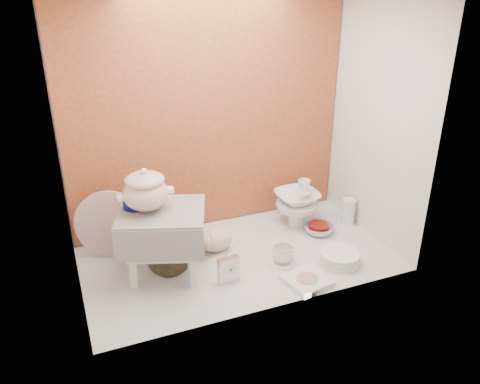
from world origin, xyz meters
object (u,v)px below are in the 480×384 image
object	(u,v)px
gold_rim_teacup	(283,254)
porcelain_tower	(297,203)
blue_white_vase	(138,234)
mantel_clock	(228,268)
plush_pig	(216,240)
dinner_plate_stack	(340,258)
crystal_bowl	(319,229)
soup_tureen	(145,189)
floral_platter	(110,224)
step_stool	(164,243)

from	to	relation	value
gold_rim_teacup	porcelain_tower	distance (m)	0.50
blue_white_vase	mantel_clock	distance (m)	0.62
blue_white_vase	plush_pig	world-z (taller)	blue_white_vase
plush_pig	dinner_plate_stack	xyz separation A→B (m)	(0.62, -0.40, -0.04)
crystal_bowl	porcelain_tower	world-z (taller)	porcelain_tower
soup_tureen	plush_pig	distance (m)	0.61
soup_tureen	plush_pig	bearing A→B (deg)	12.02
plush_pig	crystal_bowl	world-z (taller)	plush_pig
floral_platter	crystal_bowl	distance (m)	1.31
step_stool	gold_rim_teacup	world-z (taller)	step_stool
mantel_clock	gold_rim_teacup	bearing A→B (deg)	3.14
blue_white_vase	dinner_plate_stack	world-z (taller)	blue_white_vase
step_stool	blue_white_vase	xyz separation A→B (m)	(-0.10, 0.27, -0.07)
floral_platter	dinner_plate_stack	xyz separation A→B (m)	(1.21, -0.59, -0.17)
soup_tureen	blue_white_vase	size ratio (longest dim) A/B	1.08
soup_tureen	mantel_clock	bearing A→B (deg)	-33.29
step_stool	mantel_clock	xyz separation A→B (m)	(0.30, -0.21, -0.11)
dinner_plate_stack	porcelain_tower	bearing A→B (deg)	91.36
floral_platter	dinner_plate_stack	bearing A→B (deg)	-26.06
mantel_clock	plush_pig	world-z (taller)	mantel_clock
mantel_clock	porcelain_tower	world-z (taller)	porcelain_tower
dinner_plate_stack	step_stool	bearing A→B (deg)	163.65
porcelain_tower	gold_rim_teacup	bearing A→B (deg)	-126.84
floral_platter	soup_tureen	bearing A→B (deg)	-57.60
dinner_plate_stack	soup_tureen	bearing A→B (deg)	163.05
mantel_clock	blue_white_vase	bearing A→B (deg)	124.26
plush_pig	gold_rim_teacup	bearing A→B (deg)	-49.98
blue_white_vase	porcelain_tower	world-z (taller)	porcelain_tower
floral_platter	plush_pig	xyz separation A→B (m)	(0.59, -0.19, -0.13)
floral_platter	blue_white_vase	size ratio (longest dim) A/B	1.58
step_stool	porcelain_tower	xyz separation A→B (m)	(0.95, 0.24, -0.04)
blue_white_vase	plush_pig	distance (m)	0.47
plush_pig	gold_rim_teacup	xyz separation A→B (m)	(0.32, -0.28, -0.02)
crystal_bowl	soup_tureen	bearing A→B (deg)	-178.01
blue_white_vase	porcelain_tower	distance (m)	1.05
floral_platter	mantel_clock	world-z (taller)	floral_platter
mantel_clock	gold_rim_teacup	world-z (taller)	mantel_clock
dinner_plate_stack	floral_platter	bearing A→B (deg)	153.94
plush_pig	gold_rim_teacup	distance (m)	0.42
step_stool	plush_pig	world-z (taller)	step_stool
floral_platter	porcelain_tower	size ratio (longest dim) A/B	1.29
blue_white_vase	plush_pig	xyz separation A→B (m)	(0.44, -0.15, -0.06)
dinner_plate_stack	gold_rim_teacup	bearing A→B (deg)	157.46
step_stool	crystal_bowl	distance (m)	1.05
dinner_plate_stack	blue_white_vase	bearing A→B (deg)	152.53
blue_white_vase	crystal_bowl	world-z (taller)	blue_white_vase
porcelain_tower	dinner_plate_stack	bearing A→B (deg)	-88.64
plush_pig	mantel_clock	bearing A→B (deg)	-106.31
floral_platter	crystal_bowl	bearing A→B (deg)	-10.56
blue_white_vase	mantel_clock	size ratio (longest dim) A/B	1.51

